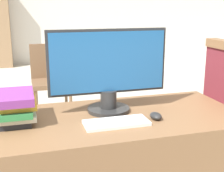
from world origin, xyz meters
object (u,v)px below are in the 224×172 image
Objects in this scene: far_chair at (51,76)px; mouse at (156,116)px; monitor at (108,70)px; book_stack at (15,107)px; keyboard at (116,123)px.

mouse is at bearing -24.94° from far_chair.
monitor is 0.51m from book_stack.
book_stack is 2.17m from far_chair.
monitor is 2.37× the size of book_stack.
far_chair is (0.35, 2.11, -0.33)m from book_stack.
keyboard is 0.50m from book_stack.
monitor reaches higher than mouse.
book_stack reaches higher than far_chair.
book_stack is at bearing 167.48° from mouse.
keyboard is 1.16× the size of book_stack.
book_stack reaches higher than mouse.
keyboard is (-0.02, -0.21, -0.22)m from monitor.
monitor is at bearing 135.86° from mouse.
keyboard is 0.22m from mouse.
book_stack is (-0.49, -0.04, -0.15)m from monitor.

